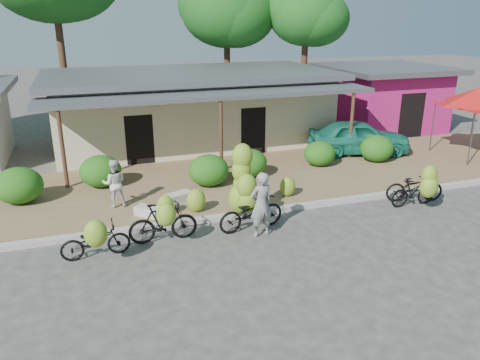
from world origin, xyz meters
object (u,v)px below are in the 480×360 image
object	(u,v)px
bike_far_left	(95,240)
bike_left	(163,221)
bike_center	(247,198)
red_canopy	(478,97)
vendor	(261,204)
bystander	(114,183)
sack_far	(148,211)
tree_center_right	(223,8)
sack_near	(179,198)
bike_right	(418,189)
teal_van	(359,137)
tree_near_right	(302,13)
bike_far_right	(414,187)

from	to	relation	value
bike_far_left	bike_left	distance (m)	1.80
bike_left	bike_center	world-z (taller)	bike_center
red_canopy	vendor	bearing A→B (deg)	-159.77
bystander	sack_far	bearing A→B (deg)	133.56
red_canopy	sack_far	distance (m)	14.25
tree_center_right	bystander	bearing A→B (deg)	-120.20
bike_center	sack_near	xyz separation A→B (m)	(-1.55, 2.16, -0.60)
bike_far_left	bike_right	size ratio (longest dim) A/B	1.07
bike_far_left	bike_center	xyz separation A→B (m)	(4.21, 0.61, 0.34)
sack_near	teal_van	distance (m)	9.03
tree_near_right	red_canopy	size ratio (longest dim) A/B	2.14
teal_van	sack_near	bearing A→B (deg)	125.40
bike_far_left	vendor	xyz separation A→B (m)	(4.37, -0.08, 0.39)
vendor	red_canopy	bearing A→B (deg)	-168.55
tree_center_right	bike_far_right	size ratio (longest dim) A/B	4.08
bike_left	tree_center_right	bearing A→B (deg)	-21.76
bike_center	bike_right	size ratio (longest dim) A/B	1.49
bike_center	tree_near_right	bearing A→B (deg)	-38.76
bike_left	teal_van	xyz separation A→B (m)	(9.40, 5.44, 0.24)
bike_far_left	sack_far	size ratio (longest dim) A/B	2.31
vendor	teal_van	world-z (taller)	vendor
bike_far_right	teal_van	distance (m)	5.26
bike_right	vendor	size ratio (longest dim) A/B	0.87
red_canopy	sack_far	world-z (taller)	red_canopy
bike_center	vendor	xyz separation A→B (m)	(0.16, -0.69, 0.05)
bike_far_right	tree_center_right	bearing A→B (deg)	21.95
red_canopy	bike_far_right	bearing A→B (deg)	-148.42
tree_near_right	bike_far_right	distance (m)	14.44
bike_left	bike_far_left	bearing A→B (deg)	102.20
red_canopy	sack_far	xyz separation A→B (m)	(-13.91, -2.00, -2.35)
tree_center_right	bike_right	world-z (taller)	tree_center_right
bike_left	bike_right	bearing A→B (deg)	-90.86
bike_far_left	teal_van	xyz separation A→B (m)	(11.15, 5.79, 0.32)
bike_right	sack_near	xyz separation A→B (m)	(-7.07, 2.64, -0.38)
bike_left	bike_far_right	xyz separation A→B (m)	(8.27, 0.31, -0.12)
sack_far	bystander	distance (m)	1.49
sack_far	bike_far_left	bearing A→B (deg)	-127.83
bike_far_left	bike_far_right	size ratio (longest dim) A/B	0.87
tree_center_right	teal_van	xyz separation A→B (m)	(2.97, -10.10, -5.28)
tree_near_right	bike_far_right	size ratio (longest dim) A/B	3.78
bike_left	sack_near	xyz separation A→B (m)	(0.90, 2.42, -0.34)
bike_far_left	vendor	distance (m)	4.38
sack_near	teal_van	xyz separation A→B (m)	(8.49, 3.02, 0.58)
tree_near_right	bystander	bearing A→B (deg)	-136.67
red_canopy	bike_right	world-z (taller)	red_canopy
bike_right	sack_near	world-z (taller)	bike_right
teal_van	bike_right	bearing A→B (deg)	-178.31
bike_far_left	teal_van	size ratio (longest dim) A/B	0.41
sack_near	teal_van	world-z (taller)	teal_van
teal_van	red_canopy	bearing A→B (deg)	-96.53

